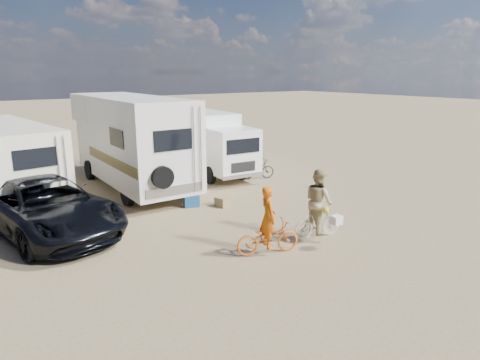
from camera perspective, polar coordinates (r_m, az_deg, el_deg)
ground at (r=12.50m, az=-1.49°, el=-7.08°), size 140.00×140.00×0.00m
rv_main at (r=17.54m, az=-14.38°, el=4.86°), size 2.55×7.67×3.63m
rv_left at (r=17.30m, az=-28.78°, el=2.01°), size 3.01×6.94×2.80m
box_truck at (r=19.56m, az=-4.09°, el=4.92°), size 2.48×6.07×2.77m
dark_suv at (r=13.49m, az=-24.66°, el=-3.23°), size 3.78×6.15×1.59m
bike_man at (r=11.02m, az=3.74°, el=-7.67°), size 1.76×1.08×0.87m
bike_woman at (r=12.19m, az=10.36°, el=-5.63°), size 1.54×0.72×0.89m
rider_man at (r=10.89m, az=3.77°, el=-5.87°), size 0.55×0.68×1.61m
rider_woman at (r=12.05m, az=10.46°, el=-3.59°), size 0.85×1.00×1.81m
bike_parked at (r=18.50m, az=2.10°, el=1.44°), size 1.79×1.02×0.89m
cooler at (r=14.90m, az=-6.55°, el=-2.77°), size 0.60×0.51×0.41m
crate at (r=14.84m, az=-2.35°, el=-2.91°), size 0.51×0.51×0.33m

